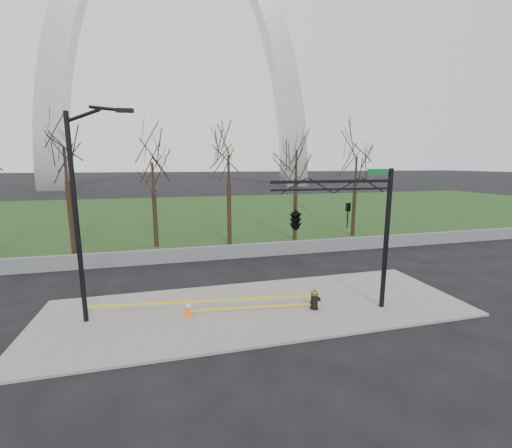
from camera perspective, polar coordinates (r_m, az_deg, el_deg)
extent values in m
plane|color=black|center=(14.75, 0.54, -14.42)|extent=(500.00, 500.00, 0.00)
cube|color=slate|center=(14.73, 0.54, -14.24)|extent=(18.00, 6.00, 0.10)
cube|color=#1B3A15|center=(43.52, -9.70, 2.07)|extent=(120.00, 40.00, 0.06)
cube|color=#59595B|center=(21.99, -4.86, -4.80)|extent=(60.00, 0.30, 0.90)
cylinder|color=black|center=(14.75, 9.95, -14.03)|extent=(0.36, 0.36, 0.06)
cylinder|color=black|center=(14.64, 9.99, -13.01)|extent=(0.27, 0.27, 0.63)
cylinder|color=black|center=(14.76, 10.65, -12.62)|extent=(0.25, 0.23, 0.17)
cylinder|color=black|center=(14.53, 9.52, -13.09)|extent=(0.13, 0.13, 0.11)
cylinder|color=brown|center=(14.51, 10.03, -11.79)|extent=(0.32, 0.32, 0.06)
ellipsoid|color=brown|center=(14.48, 10.04, -11.56)|extent=(0.29, 0.29, 0.22)
cylinder|color=brown|center=(14.44, 10.06, -11.09)|extent=(0.06, 0.06, 0.08)
cube|color=orange|center=(14.19, -11.51, -15.17)|extent=(0.40, 0.40, 0.04)
cone|color=orange|center=(14.05, -11.56, -13.97)|extent=(0.26, 0.26, 0.61)
cylinder|color=white|center=(14.01, -11.57, -13.56)|extent=(0.20, 0.20, 0.09)
cylinder|color=black|center=(14.01, -28.46, 0.13)|extent=(0.18, 0.18, 8.00)
cylinder|color=black|center=(13.74, -27.67, 16.18)|extent=(1.27, 0.28, 0.56)
cylinder|color=black|center=(13.52, -24.22, 17.63)|extent=(1.21, 0.27, 0.22)
cube|color=black|center=(13.36, -21.62, 17.69)|extent=(0.62, 0.29, 0.14)
cylinder|color=black|center=(14.86, 21.47, -2.74)|extent=(0.20, 0.20, 6.00)
cube|color=black|center=(13.29, 13.11, 7.14)|extent=(5.00, 0.31, 0.12)
cube|color=black|center=(13.31, 13.06, 5.86)|extent=(5.00, 0.27, 0.08)
cube|color=#0C5926|center=(14.19, 20.20, 8.38)|extent=(0.90, 0.07, 0.25)
imported|color=black|center=(13.74, 15.52, 1.47)|extent=(0.17, 0.21, 1.00)
imported|color=black|center=(12.87, 6.81, 1.19)|extent=(0.62, 2.50, 1.00)
cube|color=yellow|center=(13.97, -8.87, -12.97)|extent=(9.14, 1.21, 0.08)
cube|color=yellow|center=(14.15, -0.54, -14.16)|extent=(5.21, 0.63, 0.08)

